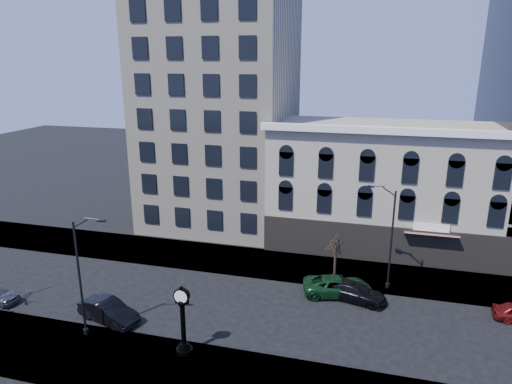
# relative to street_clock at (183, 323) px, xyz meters

# --- Properties ---
(ground) EXTENTS (160.00, 160.00, 0.00)m
(ground) POSITION_rel_street_clock_xyz_m (0.00, 6.16, -2.23)
(ground) COLOR black
(ground) RESTS_ON ground
(sidewalk_far) EXTENTS (160.00, 6.00, 0.12)m
(sidewalk_far) POSITION_rel_street_clock_xyz_m (0.00, 14.16, -2.17)
(sidewalk_far) COLOR gray
(sidewalk_far) RESTS_ON ground
(sidewalk_near) EXTENTS (160.00, 6.00, 0.12)m
(sidewalk_near) POSITION_rel_street_clock_xyz_m (0.00, -1.84, -2.17)
(sidewalk_near) COLOR gray
(sidewalk_near) RESTS_ON ground
(cream_tower) EXTENTS (15.90, 15.40, 42.50)m
(cream_tower) POSITION_rel_street_clock_xyz_m (-6.11, 25.04, 17.09)
(cream_tower) COLOR beige
(cream_tower) RESTS_ON ground
(victorian_row) EXTENTS (22.60, 11.19, 12.50)m
(victorian_row) POSITION_rel_street_clock_xyz_m (12.00, 22.05, 3.77)
(victorian_row) COLOR #A79D89
(victorian_row) RESTS_ON ground
(street_clock) EXTENTS (1.06, 1.06, 4.67)m
(street_clock) POSITION_rel_street_clock_xyz_m (0.00, 0.00, 0.00)
(street_clock) COLOR black
(street_clock) RESTS_ON sidewalk_near
(street_lamp_near) EXTENTS (2.21, 0.54, 8.55)m
(street_lamp_near) POSITION_rel_street_clock_xyz_m (-6.63, 0.24, 4.34)
(street_lamp_near) COLOR black
(street_lamp_near) RESTS_ON sidewalk_near
(street_lamp_far) EXTENTS (2.23, 0.64, 8.65)m
(street_lamp_far) POSITION_rel_street_clock_xyz_m (11.92, 12.27, 4.42)
(street_lamp_far) COLOR black
(street_lamp_far) RESTS_ON sidewalk_far
(bare_tree_far) EXTENTS (2.39, 2.39, 4.10)m
(bare_tree_far) POSITION_rel_street_clock_xyz_m (8.15, 13.45, 0.97)
(bare_tree_far) COLOR #322319
(bare_tree_far) RESTS_ON sidewalk_far
(car_near_b) EXTENTS (5.01, 2.90, 1.56)m
(car_near_b) POSITION_rel_street_clock_xyz_m (-6.75, 2.14, -1.45)
(car_near_b) COLOR black
(car_near_b) RESTS_ON ground
(car_far_a) EXTENTS (5.85, 3.63, 1.51)m
(car_far_a) POSITION_rel_street_clock_xyz_m (8.69, 10.10, -1.48)
(car_far_a) COLOR #143F1E
(car_far_a) RESTS_ON ground
(car_far_b) EXTENTS (5.14, 3.03, 1.40)m
(car_far_b) POSITION_rel_street_clock_xyz_m (10.09, 9.61, -1.53)
(car_far_b) COLOR black
(car_far_b) RESTS_ON ground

